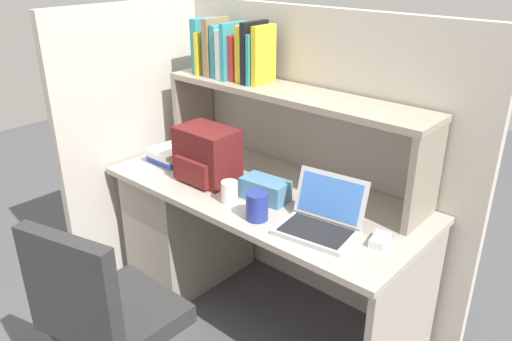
# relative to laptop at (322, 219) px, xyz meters

# --- Properties ---
(ground_plane) EXTENTS (8.00, 8.00, 0.00)m
(ground_plane) POSITION_rel_laptop_xyz_m (-0.42, 0.12, -0.78)
(ground_plane) COLOR #4C4C51
(desk) EXTENTS (1.60, 0.70, 0.73)m
(desk) POSITION_rel_laptop_xyz_m (-0.81, 0.12, -0.38)
(desk) COLOR #AAA093
(desk) RESTS_ON ground_plane
(cubicle_partition_rear) EXTENTS (1.84, 0.05, 1.55)m
(cubicle_partition_rear) POSITION_rel_laptop_xyz_m (-0.42, 0.50, -0.01)
(cubicle_partition_rear) COLOR #BCB5A8
(cubicle_partition_rear) RESTS_ON ground_plane
(cubicle_partition_left) EXTENTS (0.05, 1.06, 1.55)m
(cubicle_partition_left) POSITION_rel_laptop_xyz_m (-1.27, 0.07, -0.01)
(cubicle_partition_left) COLOR #BCB5A8
(cubicle_partition_left) RESTS_ON ground_plane
(overhead_hutch) EXTENTS (1.44, 0.28, 0.45)m
(overhead_hutch) POSITION_rel_laptop_xyz_m (-0.42, 0.32, 0.30)
(overhead_hutch) COLOR gray
(overhead_hutch) RESTS_ON desk
(reference_books_on_shelf) EXTENTS (0.46, 0.19, 0.30)m
(reference_books_on_shelf) POSITION_rel_laptop_xyz_m (-0.81, 0.32, 0.53)
(reference_books_on_shelf) COLOR teal
(reference_books_on_shelf) RESTS_ON overhead_hutch
(laptop) EXTENTS (0.34, 0.30, 0.22)m
(laptop) POSITION_rel_laptop_xyz_m (0.00, 0.00, 0.00)
(laptop) COLOR #B7BABF
(laptop) RESTS_ON desk
(backpack) EXTENTS (0.30, 0.22, 0.27)m
(backpack) POSITION_rel_laptop_xyz_m (-0.71, 0.03, 0.08)
(backpack) COLOR #591919
(backpack) RESTS_ON desk
(computer_mouse) EXTENTS (0.08, 0.11, 0.03)m
(computer_mouse) POSITION_rel_laptop_xyz_m (0.24, 0.06, -0.03)
(computer_mouse) COLOR silver
(computer_mouse) RESTS_ON desk
(paper_cup) EXTENTS (0.08, 0.08, 0.10)m
(paper_cup) POSITION_rel_laptop_xyz_m (-0.46, -0.07, 0.00)
(paper_cup) COLOR white
(paper_cup) RESTS_ON desk
(tissue_box) EXTENTS (0.23, 0.14, 0.10)m
(tissue_box) POSITION_rel_laptop_xyz_m (-0.35, 0.06, -0.00)
(tissue_box) COLOR teal
(tissue_box) RESTS_ON desk
(snack_canister) EXTENTS (0.10, 0.10, 0.12)m
(snack_canister) POSITION_rel_laptop_xyz_m (-0.26, -0.11, 0.01)
(snack_canister) COLOR navy
(snack_canister) RESTS_ON desk
(desk_book_stack) EXTENTS (0.20, 0.19, 0.08)m
(desk_book_stack) POSITION_rel_laptop_xyz_m (-1.04, 0.05, -0.01)
(desk_book_stack) COLOR blue
(desk_book_stack) RESTS_ON desk
(office_chair) EXTENTS (0.52, 0.53, 0.93)m
(office_chair) POSITION_rel_laptop_xyz_m (-0.46, -0.75, -0.39)
(office_chair) COLOR black
(office_chair) RESTS_ON ground_plane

